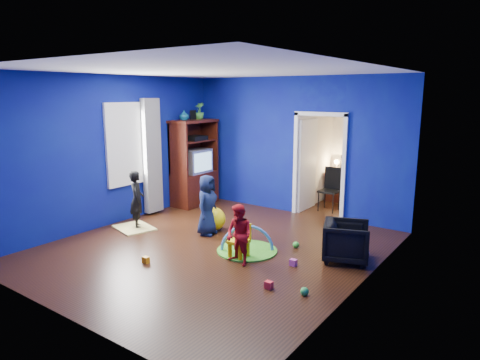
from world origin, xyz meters
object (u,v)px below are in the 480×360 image
Objects in this scene: hopper_ball at (214,219)px; child_black at (137,200)px; toddler_red at (239,235)px; crt_tv at (195,161)px; play_mat at (247,251)px; armchair at (346,241)px; kid_chair at (239,243)px; folding_chair at (329,190)px; study_desk at (346,186)px; child_navy at (207,205)px; vase at (184,115)px; tv_armoire at (194,163)px.

child_black is at bearing -151.11° from hopper_ball.
crt_tv reaches higher than toddler_red.
armchair is at bearing 21.07° from play_mat.
armchair is 4.41m from crt_tv.
folding_chair is (0.00, 3.40, 0.21)m from kid_chair.
study_desk is at bearing 38.87° from crt_tv.
study_desk is at bearing -27.69° from child_navy.
hopper_ball is at bearing -115.15° from folding_chair.
vase is 3.81m from kid_chair.
study_desk reaches higher than armchair.
armchair is 4.66m from vase.
child_black reaches higher than study_desk.
hopper_ball is 1.28m from play_mat.
hopper_ball reaches higher than play_mat.
child_navy is at bearing 148.63° from kid_chair.
armchair reaches higher than hopper_ball.
vase is 0.45× the size of kid_chair.
tv_armoire is at bearing -141.53° from study_desk.
kid_chair is 0.51× the size of play_mat.
vase is (-4.21, 0.96, 1.76)m from armchair.
hopper_ball is 2.82m from folding_chair.
play_mat is (2.74, -1.53, -2.06)m from vase.
child_navy is (1.36, 0.47, -0.00)m from child_black.
child_navy reaches higher than toddler_red.
child_navy reaches higher than armchair.
vase is 0.51× the size of hopper_ball.
vase is 2.64m from hopper_ball.
tv_armoire is 3.44m from play_mat.
child_navy reaches higher than hopper_ball.
tv_armoire is at bearing 141.46° from hopper_ball.
kid_chair is (2.80, -2.14, -0.73)m from tv_armoire.
child_navy reaches higher than play_mat.
tv_armoire is at bearing -46.47° from child_black.
tv_armoire is at bearing 52.71° from armchair.
toddler_red is 2.10× the size of hopper_ball.
kid_chair is at bearing -37.34° from tv_armoire.
tv_armoire is at bearing 146.36° from play_mat.
folding_chair reaches higher than kid_chair.
crt_tv reaches higher than child_navy.
folding_chair is (0.00, -0.96, 0.09)m from study_desk.
crt_tv is at bearing -47.59° from child_black.
child_navy is 3.93m from study_desk.
kid_chair is (1.19, -0.86, 0.03)m from hopper_ball.
crt_tv is at bearing 140.75° from hopper_ball.
armchair is at bearing -67.99° from study_desk.
vase is 4.14m from study_desk.
child_navy is 4.98× the size of vase.
vase is (-2.95, 2.04, 1.61)m from toddler_red.
child_black is 2.07m from crt_tv.
child_black is at bearing -127.44° from folding_chair.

